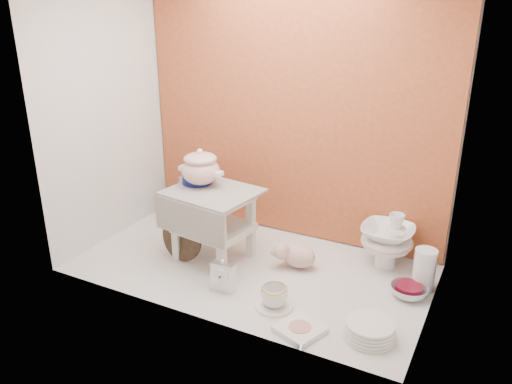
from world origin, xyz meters
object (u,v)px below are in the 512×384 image
soup_tureen (201,167)px  gold_rim_teacup (274,296)px  blue_white_vase (183,198)px  mantel_clock (223,275)px  porcelain_tower (387,239)px  dinner_plate_stack (370,330)px  step_stool (214,225)px  crystal_bowl (409,291)px  floral_platter (196,198)px  plush_pig (298,255)px

soup_tureen → gold_rim_teacup: size_ratio=1.97×
blue_white_vase → mantel_clock: blue_white_vase is taller
porcelain_tower → dinner_plate_stack: bearing=-81.3°
step_stool → crystal_bowl: (1.02, 0.09, -0.17)m
mantel_clock → crystal_bowl: 0.88m
blue_white_vase → mantel_clock: (0.66, -0.62, -0.05)m
blue_white_vase → mantel_clock: 0.91m
floral_platter → dinner_plate_stack: (1.26, -0.61, -0.14)m
mantel_clock → gold_rim_teacup: mantel_clock is taller
plush_pig → porcelain_tower: bearing=18.8°
floral_platter → gold_rim_teacup: (0.82, -0.59, -0.11)m
soup_tureen → floral_platter: 0.47m
step_stool → soup_tureen: (-0.10, 0.04, 0.30)m
step_stool → blue_white_vase: bearing=149.2°
plush_pig → crystal_bowl: bearing=-12.0°
floral_platter → crystal_bowl: size_ratio=1.99×
crystal_bowl → mantel_clock: bearing=-155.6°
gold_rim_teacup → dinner_plate_stack: bearing=-1.8°
blue_white_vase → dinner_plate_stack: bearing=-25.1°
blue_white_vase → porcelain_tower: porcelain_tower is taller
dinner_plate_stack → soup_tureen: bearing=161.9°
mantel_clock → plush_pig: size_ratio=0.72×
floral_platter → blue_white_vase: (-0.12, 0.04, -0.03)m
blue_white_vase → dinner_plate_stack: blue_white_vase is taller
soup_tureen → floral_platter: (-0.23, 0.27, -0.32)m
crystal_bowl → porcelain_tower: (-0.17, 0.24, 0.13)m
floral_platter → gold_rim_teacup: size_ratio=2.82×
dinner_plate_stack → plush_pig: bearing=140.8°
step_stool → mantel_clock: 0.36m
step_stool → floral_platter: bearing=143.6°
floral_platter → porcelain_tower: floral_platter is taller
floral_platter → dinner_plate_stack: size_ratio=1.59×
soup_tureen → porcelain_tower: (0.94, 0.29, -0.34)m
floral_platter → mantel_clock: 0.80m
step_stool → plush_pig: bearing=21.4°
step_stool → gold_rim_teacup: bearing=-22.1°
soup_tureen → mantel_clock: 0.60m
mantel_clock → porcelain_tower: bearing=40.3°
soup_tureen → mantel_clock: soup_tureen is taller
dinner_plate_stack → mantel_clock: bearing=177.9°
mantel_clock → blue_white_vase: bearing=133.3°
plush_pig → gold_rim_teacup: 0.39m
gold_rim_teacup → porcelain_tower: 0.71m
step_stool → crystal_bowl: step_stool is taller
soup_tureen → gold_rim_teacup: bearing=-28.8°
mantel_clock → plush_pig: 0.44m
plush_pig → gold_rim_teacup: plush_pig is taller
floral_platter → plush_pig: floral_platter is taller
mantel_clock → gold_rim_teacup: bearing=-6.1°
floral_platter → mantel_clock: (0.54, -0.58, -0.09)m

